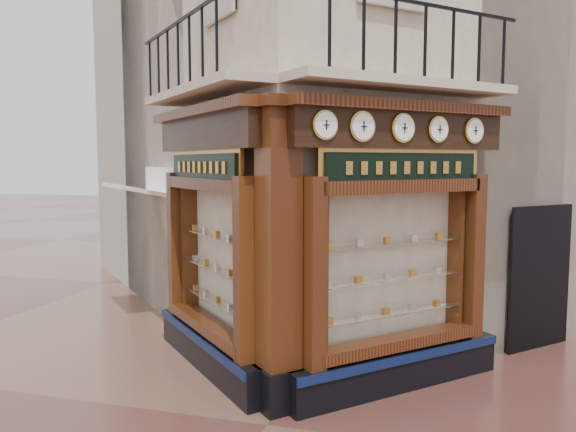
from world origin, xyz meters
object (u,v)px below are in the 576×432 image
(clock_a, at_px, (325,125))
(signboard_right, at_px, (404,168))
(clock_d, at_px, (438,129))
(signboard_left, at_px, (204,167))
(clock_c, at_px, (403,128))
(clock_e, at_px, (474,131))
(awning, at_px, (140,319))
(corner_pilaster, at_px, (278,260))
(clock_b, at_px, (362,126))

(clock_a, xyz_separation_m, signboard_right, (0.87, 1.03, -0.52))
(clock_d, height_order, signboard_left, clock_d)
(clock_c, distance_m, signboard_right, 0.55)
(signboard_left, bearing_deg, clock_e, -123.74)
(clock_a, distance_m, clock_c, 1.22)
(clock_d, xyz_separation_m, awning, (-5.77, 1.88, -3.62))
(corner_pilaster, relative_size, clock_d, 11.08)
(clock_b, height_order, awning, clock_b)
(clock_c, bearing_deg, signboard_left, 131.80)
(corner_pilaster, height_order, signboard_right, corner_pilaster)
(awning, bearing_deg, clock_b, -164.84)
(awning, bearing_deg, clock_c, -158.52)
(clock_e, xyz_separation_m, signboard_right, (-0.92, -0.77, -0.52))
(clock_a, height_order, clock_b, clock_b)
(clock_d, distance_m, clock_e, 0.69)
(clock_a, relative_size, clock_b, 0.93)
(corner_pilaster, xyz_separation_m, clock_e, (2.38, 1.78, 1.67))
(signboard_left, bearing_deg, awning, 3.25)
(signboard_left, bearing_deg, clock_a, -161.55)
(awning, xyz_separation_m, signboard_left, (2.42, -2.16, 3.10))
(signboard_left, relative_size, signboard_right, 0.98)
(clock_a, bearing_deg, awning, 99.54)
(clock_a, relative_size, clock_d, 1.00)
(corner_pilaster, distance_m, clock_b, 1.98)
(clock_a, relative_size, clock_e, 0.98)
(clock_e, bearing_deg, corner_pilaster, 171.74)
(clock_b, distance_m, signboard_right, 0.95)
(clock_d, height_order, signboard_right, clock_d)
(clock_c, height_order, signboard_left, clock_c)
(clock_a, distance_m, signboard_left, 2.35)
(corner_pilaster, relative_size, signboard_right, 2.01)
(clock_a, distance_m, clock_b, 0.56)
(signboard_right, bearing_deg, awning, 112.99)
(clock_e, height_order, signboard_right, clock_e)
(clock_c, relative_size, clock_e, 1.05)
(corner_pilaster, xyz_separation_m, clock_b, (0.99, 0.38, 1.67))
(clock_a, distance_m, clock_e, 2.53)
(clock_b, distance_m, signboard_left, 2.58)
(clock_c, bearing_deg, clock_a, -180.00)
(clock_a, relative_size, signboard_right, 0.18)
(corner_pilaster, bearing_deg, clock_c, -14.68)
(clock_a, height_order, clock_c, clock_c)
(corner_pilaster, xyz_separation_m, signboard_right, (1.46, 1.01, 1.15))
(clock_d, height_order, clock_e, clock_e)
(corner_pilaster, relative_size, clock_e, 10.85)
(signboard_left, bearing_deg, clock_b, -149.48)
(clock_d, relative_size, clock_e, 0.98)
(clock_d, distance_m, awning, 7.07)
(clock_c, xyz_separation_m, awning, (-5.33, 2.32, -3.62))
(clock_b, relative_size, signboard_right, 0.20)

